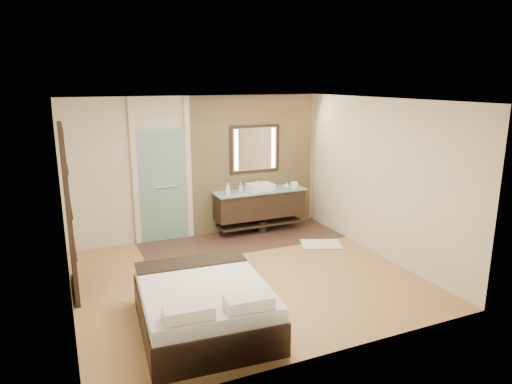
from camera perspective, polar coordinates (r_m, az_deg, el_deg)
name	(u,v)px	position (r m, az deg, el deg)	size (l,w,h in m)	color
floor	(246,277)	(7.20, -1.30, -10.61)	(5.00, 5.00, 0.00)	#A67745
tile_strip	(243,240)	(8.78, -1.69, -5.96)	(3.80, 1.30, 0.01)	#3D2A21
stone_wall	(254,163)	(9.16, -0.29, 3.60)	(2.60, 0.08, 2.70)	tan
vanity	(260,204)	(9.07, 0.45, -1.49)	(1.85, 0.55, 0.88)	black
mirror_unit	(255,149)	(9.07, -0.16, 5.41)	(1.06, 0.04, 0.96)	black
frosted_door	(163,182)	(8.64, -11.59, 1.29)	(1.10, 0.12, 2.70)	silver
shoji_partition	(69,210)	(6.89, -22.39, -2.11)	(0.06, 1.20, 2.40)	black
bed	(204,305)	(5.77, -6.54, -13.89)	(1.64, 1.99, 0.72)	black
bath_mat	(321,244)	(8.59, 8.11, -6.47)	(0.72, 0.50, 0.02)	white
waste_bin	(262,227)	(9.16, 0.75, -4.35)	(0.20, 0.20, 0.24)	black
tissue_box	(294,185)	(9.27, 4.80, 0.93)	(0.12, 0.12, 0.10)	white
soap_bottle_a	(228,189)	(8.63, -3.53, 0.41)	(0.09, 0.09, 0.23)	white
soap_bottle_b	(241,187)	(8.88, -1.91, 0.63)	(0.08, 0.08, 0.17)	#B2B2B2
soap_bottle_c	(287,186)	(9.09, 3.84, 0.81)	(0.11, 0.11, 0.14)	silver
cup	(295,184)	(9.36, 4.85, 1.00)	(0.11, 0.11, 0.09)	white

